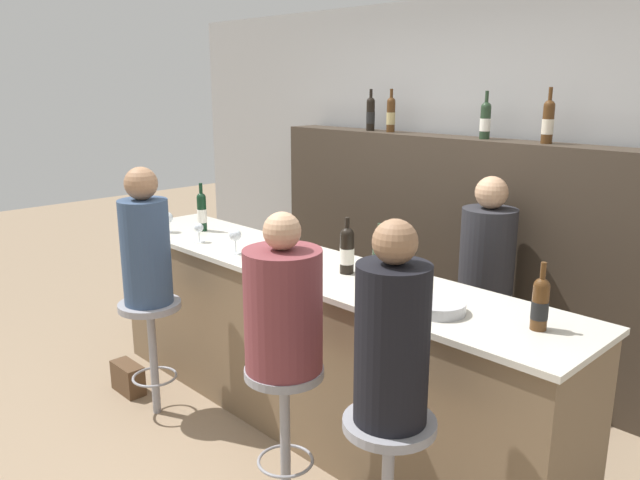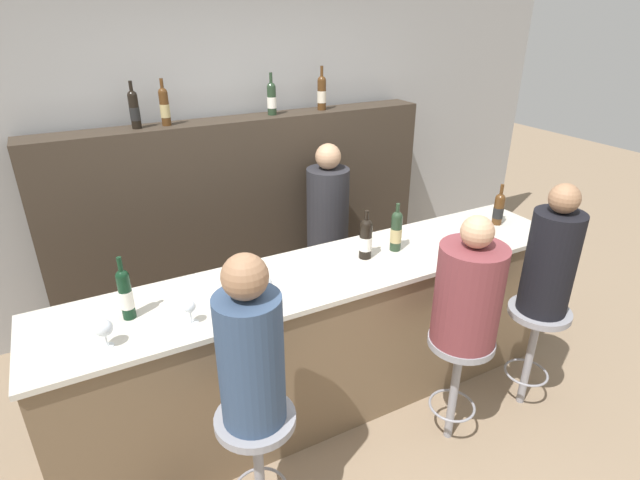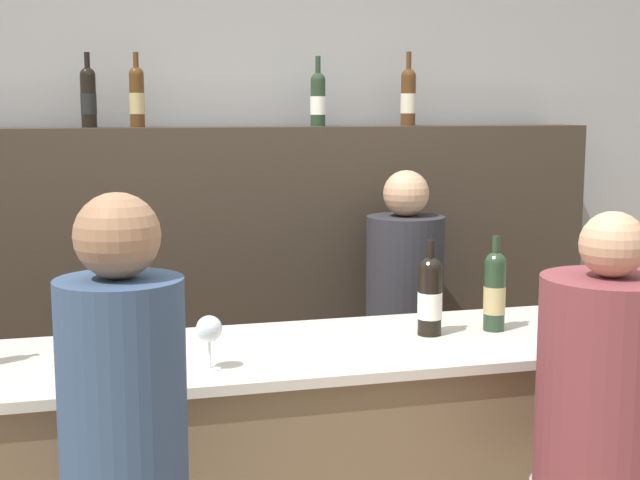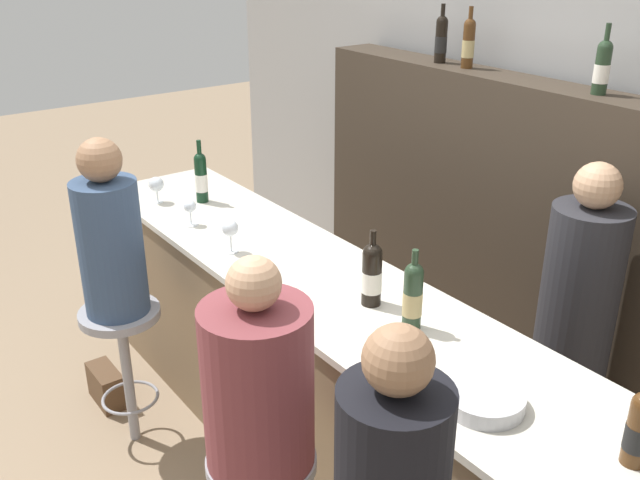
# 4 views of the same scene
# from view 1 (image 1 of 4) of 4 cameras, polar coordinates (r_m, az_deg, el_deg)

# --- Properties ---
(ground_plane) EXTENTS (16.00, 16.00, 0.00)m
(ground_plane) POSITION_cam_1_polar(r_m,az_deg,el_deg) (3.81, -4.44, -17.65)
(ground_plane) COLOR #8C755B
(wall_back) EXTENTS (6.40, 0.05, 2.60)m
(wall_back) POSITION_cam_1_polar(r_m,az_deg,el_deg) (4.74, 13.36, 5.27)
(wall_back) COLOR #9E9E9E
(wall_back) RESTS_ON ground_plane
(bar_counter) EXTENTS (3.30, 0.65, 0.99)m
(bar_counter) POSITION_cam_1_polar(r_m,az_deg,el_deg) (3.76, -0.95, -9.49)
(bar_counter) COLOR brown
(bar_counter) RESTS_ON ground_plane
(back_bar_cabinet) EXTENTS (3.10, 0.28, 1.64)m
(back_bar_cabinet) POSITION_cam_1_polar(r_m,az_deg,el_deg) (4.65, 11.52, -0.86)
(back_bar_cabinet) COLOR #382D23
(back_bar_cabinet) RESTS_ON ground_plane
(wine_bottle_counter_0) EXTENTS (0.07, 0.07, 0.34)m
(wine_bottle_counter_0) POSITION_cam_1_polar(r_m,az_deg,el_deg) (4.43, -10.75, 2.60)
(wine_bottle_counter_0) COLOR black
(wine_bottle_counter_0) RESTS_ON bar_counter
(wine_bottle_counter_1) EXTENTS (0.08, 0.08, 0.31)m
(wine_bottle_counter_1) POSITION_cam_1_polar(r_m,az_deg,el_deg) (3.39, 2.48, -0.93)
(wine_bottle_counter_1) COLOR black
(wine_bottle_counter_1) RESTS_ON bar_counter
(wine_bottle_counter_2) EXTENTS (0.07, 0.07, 0.32)m
(wine_bottle_counter_2) POSITION_cam_1_polar(r_m,az_deg,el_deg) (3.24, 5.41, -1.61)
(wine_bottle_counter_2) COLOR #233823
(wine_bottle_counter_2) RESTS_ON bar_counter
(wine_bottle_counter_3) EXTENTS (0.07, 0.07, 0.30)m
(wine_bottle_counter_3) POSITION_cam_1_polar(r_m,az_deg,el_deg) (2.79, 19.49, -5.46)
(wine_bottle_counter_3) COLOR #4C2D14
(wine_bottle_counter_3) RESTS_ON bar_counter
(wine_bottle_backbar_0) EXTENTS (0.07, 0.07, 0.32)m
(wine_bottle_backbar_0) POSITION_cam_1_polar(r_m,az_deg,el_deg) (4.97, 4.65, 11.45)
(wine_bottle_backbar_0) COLOR black
(wine_bottle_backbar_0) RESTS_ON back_bar_cabinet
(wine_bottle_backbar_1) EXTENTS (0.07, 0.07, 0.32)m
(wine_bottle_backbar_1) POSITION_cam_1_polar(r_m,az_deg,el_deg) (4.84, 6.50, 11.36)
(wine_bottle_backbar_1) COLOR #4C2D14
(wine_bottle_backbar_1) RESTS_ON back_bar_cabinet
(wine_bottle_backbar_2) EXTENTS (0.07, 0.07, 0.32)m
(wine_bottle_backbar_2) POSITION_cam_1_polar(r_m,az_deg,el_deg) (4.37, 14.88, 10.56)
(wine_bottle_backbar_2) COLOR #233823
(wine_bottle_backbar_2) RESTS_ON back_bar_cabinet
(wine_bottle_backbar_3) EXTENTS (0.07, 0.07, 0.34)m
(wine_bottle_backbar_3) POSITION_cam_1_polar(r_m,az_deg,el_deg) (4.16, 20.13, 10.17)
(wine_bottle_backbar_3) COLOR #4C2D14
(wine_bottle_backbar_3) RESTS_ON back_bar_cabinet
(wine_glass_0) EXTENTS (0.08, 0.08, 0.14)m
(wine_glass_0) POSITION_cam_1_polar(r_m,az_deg,el_deg) (4.45, -13.79, 1.95)
(wine_glass_0) COLOR silver
(wine_glass_0) RESTS_ON bar_counter
(wine_glass_1) EXTENTS (0.07, 0.07, 0.13)m
(wine_glass_1) POSITION_cam_1_polar(r_m,az_deg,el_deg) (4.13, -11.02, 1.00)
(wine_glass_1) COLOR silver
(wine_glass_1) RESTS_ON bar_counter
(wine_glass_2) EXTENTS (0.07, 0.07, 0.15)m
(wine_glass_2) POSITION_cam_1_polar(r_m,az_deg,el_deg) (3.81, -7.76, 0.38)
(wine_glass_2) COLOR silver
(wine_glass_2) RESTS_ON bar_counter
(metal_bowl) EXTENTS (0.25, 0.25, 0.05)m
(metal_bowl) POSITION_cam_1_polar(r_m,az_deg,el_deg) (2.89, 10.76, -6.03)
(metal_bowl) COLOR #B7B7BC
(metal_bowl) RESTS_ON bar_counter
(bar_stool_left) EXTENTS (0.37, 0.37, 0.73)m
(bar_stool_left) POSITION_cam_1_polar(r_m,az_deg,el_deg) (3.95, -15.17, -7.72)
(bar_stool_left) COLOR gray
(bar_stool_left) RESTS_ON ground_plane
(guest_seated_left) EXTENTS (0.29, 0.29, 0.81)m
(guest_seated_left) POSITION_cam_1_polar(r_m,az_deg,el_deg) (3.78, -15.68, -0.36)
(guest_seated_left) COLOR #334766
(guest_seated_left) RESTS_ON bar_stool_left
(bar_stool_middle) EXTENTS (0.37, 0.37, 0.73)m
(bar_stool_middle) POSITION_cam_1_polar(r_m,az_deg,el_deg) (3.02, -3.26, -14.34)
(bar_stool_middle) COLOR gray
(bar_stool_middle) RESTS_ON ground_plane
(guest_seated_middle) EXTENTS (0.36, 0.36, 0.74)m
(guest_seated_middle) POSITION_cam_1_polar(r_m,az_deg,el_deg) (2.82, -3.39, -5.99)
(guest_seated_middle) COLOR brown
(guest_seated_middle) RESTS_ON bar_stool_middle
(bar_stool_right) EXTENTS (0.37, 0.37, 0.73)m
(bar_stool_right) POSITION_cam_1_polar(r_m,az_deg,el_deg) (2.64, 6.28, -18.99)
(bar_stool_right) COLOR gray
(bar_stool_right) RESTS_ON ground_plane
(guest_seated_right) EXTENTS (0.29, 0.29, 0.80)m
(guest_seated_right) POSITION_cam_1_polar(r_m,az_deg,el_deg) (2.40, 6.61, -8.70)
(guest_seated_right) COLOR black
(guest_seated_right) RESTS_ON bar_stool_right
(bartender) EXTENTS (0.34, 0.34, 1.46)m
(bartender) POSITION_cam_1_polar(r_m,az_deg,el_deg) (4.12, 14.78, -5.27)
(bartender) COLOR #28282D
(bartender) RESTS_ON ground_plane
(handbag) EXTENTS (0.26, 0.12, 0.20)m
(handbag) POSITION_cam_1_polar(r_m,az_deg,el_deg) (4.43, -17.15, -11.96)
(handbag) COLOR #513823
(handbag) RESTS_ON ground_plane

